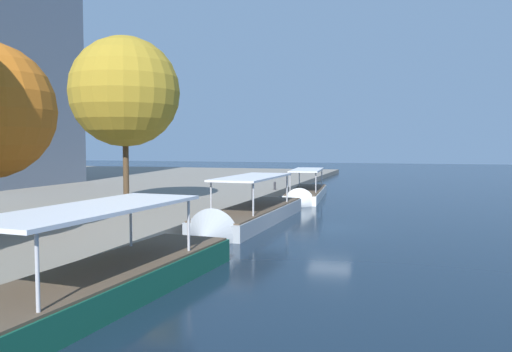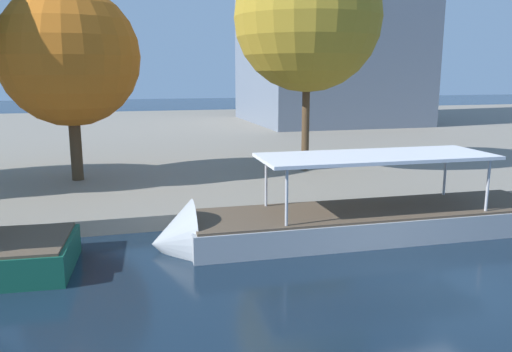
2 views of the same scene
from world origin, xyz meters
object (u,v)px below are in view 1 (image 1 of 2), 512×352
object	(u,v)px
mooring_bollard_0	(275,185)
tour_boat_2	(306,196)
tour_boat_0	(71,299)
tour_boat_1	(247,219)
tree_1	(123,92)

from	to	relation	value
mooring_bollard_0	tour_boat_2	bearing A→B (deg)	-124.63
tour_boat_0	tour_boat_2	bearing A→B (deg)	-176.88
tour_boat_1	tree_1	bearing A→B (deg)	-101.40
tour_boat_0	tour_boat_1	bearing A→B (deg)	-175.73
tour_boat_1	mooring_bollard_0	bearing A→B (deg)	-169.43
tour_boat_0	mooring_bollard_0	distance (m)	35.20
tour_boat_1	tree_1	xyz separation A→B (m)	(2.21, 9.80, 8.19)
tour_boat_2	tour_boat_1	bearing A→B (deg)	-7.24
tour_boat_1	tree_1	distance (m)	12.96
tour_boat_1	mooring_bollard_0	size ratio (longest dim) A/B	18.62
tour_boat_0	tour_boat_1	size ratio (longest dim) A/B	1.01
tour_boat_0	tree_1	world-z (taller)	tree_1
tour_boat_0	tour_boat_1	xyz separation A→B (m)	(17.04, 0.08, -0.01)
tour_boat_2	mooring_bollard_0	distance (m)	4.33
tour_boat_2	tour_boat_0	bearing A→B (deg)	-5.99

